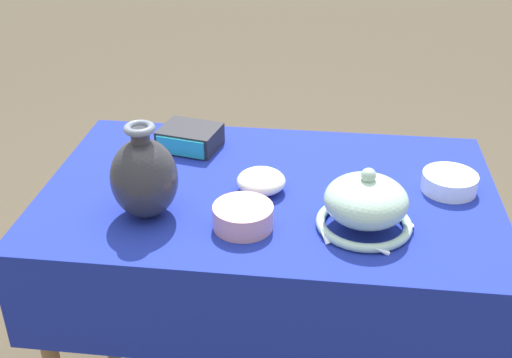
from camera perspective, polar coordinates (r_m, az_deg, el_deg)
display_table at (r=1.70m, az=1.13°, el=-3.28°), size 1.18×0.74×0.71m
vase_tall_bulbous at (r=1.54m, az=-9.91°, el=0.18°), size 0.16×0.16×0.24m
vase_dome_bell at (r=1.51m, az=9.71°, el=-2.30°), size 0.23×0.24×0.16m
mosaic_tile_box at (r=1.89m, az=-5.90°, el=3.66°), size 0.19×0.17×0.06m
pot_squat_porcelain at (r=1.73m, az=16.82°, el=-0.28°), size 0.14×0.14×0.05m
bowl_shallow_ivory at (r=1.66m, az=0.46°, el=-0.19°), size 0.13×0.13×0.06m
pot_squat_rose at (r=1.51m, az=-1.16°, el=-3.36°), size 0.14×0.14×0.06m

